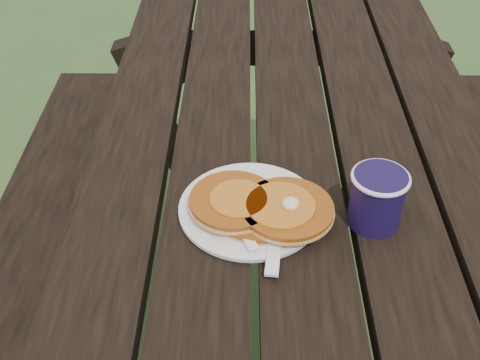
{
  "coord_description": "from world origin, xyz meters",
  "views": [
    {
      "loc": [
        -0.09,
        -0.78,
        1.41
      ],
      "look_at": [
        -0.1,
        -0.05,
        0.8
      ],
      "focal_mm": 45.0,
      "sensor_mm": 36.0,
      "label": 1
    }
  ],
  "objects_px": {
    "picnic_table": "(288,323)",
    "plate": "(250,210)",
    "pancake_stack": "(262,207)",
    "coffee_cup": "(377,196)"
  },
  "relations": [
    {
      "from": "picnic_table",
      "to": "plate",
      "type": "distance_m",
      "value": 0.4
    },
    {
      "from": "pancake_stack",
      "to": "coffee_cup",
      "type": "xyz_separation_m",
      "value": [
        0.18,
        -0.0,
        0.03
      ]
    },
    {
      "from": "picnic_table",
      "to": "pancake_stack",
      "type": "distance_m",
      "value": 0.42
    },
    {
      "from": "plate",
      "to": "coffee_cup",
      "type": "relative_size",
      "value": 2.38
    },
    {
      "from": "coffee_cup",
      "to": "pancake_stack",
      "type": "bearing_deg",
      "value": 178.47
    },
    {
      "from": "picnic_table",
      "to": "plate",
      "type": "relative_size",
      "value": 8.09
    },
    {
      "from": "picnic_table",
      "to": "plate",
      "type": "height_order",
      "value": "plate"
    },
    {
      "from": "plate",
      "to": "pancake_stack",
      "type": "bearing_deg",
      "value": -39.46
    },
    {
      "from": "coffee_cup",
      "to": "plate",
      "type": "bearing_deg",
      "value": 174.25
    },
    {
      "from": "plate",
      "to": "pancake_stack",
      "type": "xyz_separation_m",
      "value": [
        0.02,
        -0.01,
        0.02
      ]
    }
  ]
}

